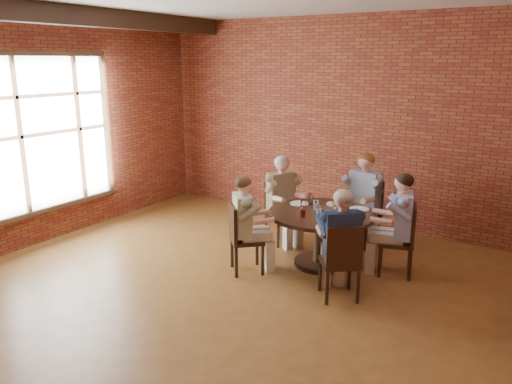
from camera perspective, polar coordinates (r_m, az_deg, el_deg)
The scene contains 29 objects.
floor at distance 6.03m, azimuth -5.65°, elevation -11.79°, with size 7.00×7.00×0.00m, color olive.
wall_back at distance 8.48m, azimuth 8.82°, elevation 7.94°, with size 7.00×7.00×0.00m, color brown.
wall_left at distance 7.90m, azimuth -25.08°, elevation 6.22°, with size 7.00×7.00×0.00m, color brown.
ceiling_beam at distance 7.20m, azimuth -22.85°, elevation 18.33°, with size 0.22×6.90×0.26m, color black.
window at distance 8.07m, azimuth -22.40°, elevation 6.30°, with size 0.10×2.16×2.36m.
dining_table at distance 6.72m, azimuth 7.49°, elevation -4.08°, with size 1.42×1.42×0.75m.
chair_a at distance 6.66m, azimuth 16.52°, elevation -4.95°, with size 0.53×0.53×0.94m.
diner_a at distance 6.61m, azimuth 15.87°, elevation -3.60°, with size 0.53×0.65×1.34m, color #435CAF, non-canonical shape.
chair_b at distance 7.66m, azimuth 12.36°, elevation -1.99°, with size 0.52×0.52×0.97m.
diner_b at distance 7.54m, azimuth 12.08°, elevation -0.90°, with size 0.56×0.69×1.38m, color #8899AD, non-canonical shape.
chair_c at distance 7.59m, azimuth 2.73°, elevation -1.92°, with size 0.58×0.58×0.93m.
diner_c at distance 7.48m, azimuth 3.08°, elevation -0.94°, with size 0.52×0.64×1.32m, color brown, non-canonical shape.
chair_d at distance 6.47m, azimuth -1.73°, elevation -5.03°, with size 0.57×0.57×0.91m.
diner_d at distance 6.44m, azimuth -1.05°, elevation -3.77°, with size 0.50×0.61×1.28m, color beige, non-canonical shape.
chair_e at distance 5.79m, azimuth 9.75°, elevation -7.61°, with size 0.58×0.58×0.93m.
diner_e at distance 5.81m, azimuth 9.60°, elevation -5.91°, with size 0.52×0.63×1.31m, color #192646, non-canonical shape.
plate_a at distance 6.84m, azimuth 11.70°, elevation -1.93°, with size 0.26×0.26×0.01m, color white.
plate_b at distance 7.02m, azimuth 9.09°, elevation -1.37°, with size 0.26×0.26×0.01m, color white.
plate_c at distance 6.98m, azimuth 4.97°, elevation -1.32°, with size 0.26×0.26×0.01m, color white.
plate_d at distance 6.20m, azimuth 9.27°, elevation -3.56°, with size 0.26×0.26×0.01m, color white.
glass_a at distance 6.53m, azimuth 9.38°, elevation -2.05°, with size 0.07×0.07×0.14m, color white.
glass_b at distance 6.69m, azimuth 9.01°, elevation -1.61°, with size 0.07×0.07×0.14m, color white.
glass_c at distance 7.00m, azimuth 6.19°, elevation -0.78°, with size 0.07×0.07×0.14m, color white.
glass_d at distance 6.72m, azimuth 6.86°, elevation -1.47°, with size 0.07×0.07×0.14m, color white.
glass_e at distance 6.70m, azimuth 5.39°, elevation -1.47°, with size 0.07×0.07×0.14m, color white.
glass_f at distance 6.41m, azimuth 5.37°, elevation -2.23°, with size 0.07×0.07×0.14m, color white.
glass_g at distance 6.49m, azimuth 7.22°, elevation -2.07°, with size 0.07×0.07×0.14m, color white.
glass_h at distance 6.46m, azimuth 9.23°, elevation -2.22°, with size 0.07×0.07×0.14m, color white.
smartphone at distance 6.31m, azimuth 9.09°, elevation -3.25°, with size 0.07×0.14×0.01m, color black.
Camera 1 is at (3.35, -4.22, 2.70)m, focal length 35.00 mm.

